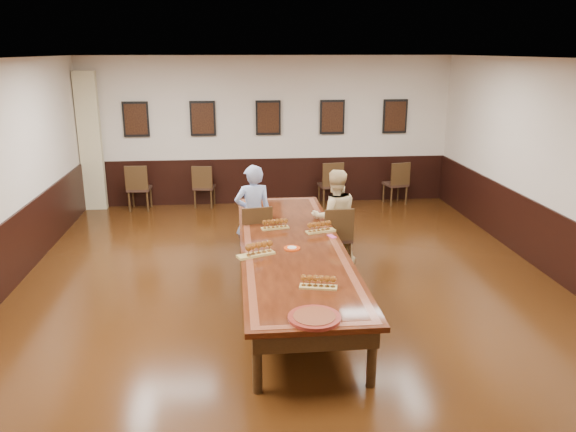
{
  "coord_description": "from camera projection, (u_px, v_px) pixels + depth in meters",
  "views": [
    {
      "loc": [
        -0.75,
        -7.24,
        3.31
      ],
      "look_at": [
        0.0,
        0.5,
        1.0
      ],
      "focal_mm": 35.0,
      "sensor_mm": 36.0,
      "label": 1
    }
  ],
  "objects": [
    {
      "name": "spare_chair_d",
      "position": [
        395.0,
        182.0,
        12.44
      ],
      "size": [
        0.55,
        0.58,
        0.96
      ],
      "primitive_type": null,
      "rotation": [
        0.0,
        0.0,
        3.36
      ],
      "color": "black",
      "rests_on": "floor"
    },
    {
      "name": "spare_chair_c",
      "position": [
        330.0,
        184.0,
        12.26
      ],
      "size": [
        0.52,
        0.56,
        1.0
      ],
      "primitive_type": null,
      "rotation": [
        0.0,
        0.0,
        3.26
      ],
      "color": "black",
      "rests_on": "floor"
    },
    {
      "name": "red_plate_grp",
      "position": [
        292.0,
        248.0,
        7.49
      ],
      "size": [
        0.22,
        0.22,
        0.03
      ],
      "color": "red",
      "rests_on": "conference_table"
    },
    {
      "name": "person_man",
      "position": [
        253.0,
        215.0,
        8.86
      ],
      "size": [
        0.64,
        0.47,
        1.61
      ],
      "primitive_type": "imported",
      "rotation": [
        0.0,
        0.0,
        3.3
      ],
      "color": "#4C6CBE",
      "rests_on": "floor"
    },
    {
      "name": "carved_platter",
      "position": [
        314.0,
        318.0,
        5.54
      ],
      "size": [
        0.67,
        0.67,
        0.04
      ],
      "color": "maroon",
      "rests_on": "conference_table"
    },
    {
      "name": "flight_d",
      "position": [
        318.0,
        282.0,
        6.25
      ],
      "size": [
        0.44,
        0.22,
        0.16
      ],
      "color": "#A98D46",
      "rests_on": "conference_table"
    },
    {
      "name": "flight_a",
      "position": [
        275.0,
        224.0,
        8.32
      ],
      "size": [
        0.43,
        0.2,
        0.15
      ],
      "color": "#A98D46",
      "rests_on": "conference_table"
    },
    {
      "name": "person_woman",
      "position": [
        335.0,
        217.0,
        8.88
      ],
      "size": [
        0.79,
        0.64,
        1.53
      ],
      "primitive_type": "imported",
      "rotation": [
        0.0,
        0.0,
        3.2
      ],
      "color": "beige",
      "rests_on": "floor"
    },
    {
      "name": "floor",
      "position": [
        291.0,
        294.0,
        7.92
      ],
      "size": [
        8.0,
        10.0,
        0.02
      ],
      "primitive_type": "cube",
      "color": "black",
      "rests_on": "ground"
    },
    {
      "name": "wall_back",
      "position": [
        268.0,
        131.0,
        12.24
      ],
      "size": [
        8.0,
        0.02,
        3.2
      ],
      "primitive_type": "cube",
      "color": "beige",
      "rests_on": "floor"
    },
    {
      "name": "curtain",
      "position": [
        90.0,
        142.0,
        11.76
      ],
      "size": [
        0.45,
        0.18,
        2.9
      ],
      "primitive_type": "cube",
      "color": "tan",
      "rests_on": "floor"
    },
    {
      "name": "wall_front",
      "position": [
        399.0,
        422.0,
        2.68
      ],
      "size": [
        8.0,
        0.02,
        3.2
      ],
      "primitive_type": "cube",
      "color": "beige",
      "rests_on": "floor"
    },
    {
      "name": "wainscoting",
      "position": [
        291.0,
        261.0,
        7.78
      ],
      "size": [
        8.0,
        10.0,
        1.0
      ],
      "color": "black",
      "rests_on": "floor"
    },
    {
      "name": "pink_phone",
      "position": [
        332.0,
        236.0,
        7.99
      ],
      "size": [
        0.12,
        0.17,
        0.01
      ],
      "primitive_type": "cube",
      "rotation": [
        0.0,
        0.0,
        0.35
      ],
      "color": "#D94893",
      "rests_on": "conference_table"
    },
    {
      "name": "spare_chair_a",
      "position": [
        139.0,
        187.0,
        11.97
      ],
      "size": [
        0.49,
        0.53,
        0.99
      ],
      "primitive_type": null,
      "rotation": [
        0.0,
        0.0,
        3.09
      ],
      "color": "black",
      "rests_on": "floor"
    },
    {
      "name": "ceiling",
      "position": [
        292.0,
        58.0,
        7.0
      ],
      "size": [
        8.0,
        10.0,
        0.02
      ],
      "primitive_type": "cube",
      "color": "white",
      "rests_on": "floor"
    },
    {
      "name": "chair_woman",
      "position": [
        336.0,
        236.0,
        8.86
      ],
      "size": [
        0.49,
        0.53,
        0.98
      ],
      "primitive_type": null,
      "rotation": [
        0.0,
        0.0,
        3.2
      ],
      "color": "black",
      "rests_on": "floor"
    },
    {
      "name": "spare_chair_b",
      "position": [
        204.0,
        186.0,
        12.22
      ],
      "size": [
        0.5,
        0.53,
        0.93
      ],
      "primitive_type": null,
      "rotation": [
        0.0,
        0.0,
        3.0
      ],
      "color": "black",
      "rests_on": "floor"
    },
    {
      "name": "flight_b",
      "position": [
        320.0,
        227.0,
        8.17
      ],
      "size": [
        0.46,
        0.25,
        0.16
      ],
      "color": "#A98D46",
      "rests_on": "conference_table"
    },
    {
      "name": "chair_man",
      "position": [
        255.0,
        235.0,
        8.85
      ],
      "size": [
        0.55,
        0.58,
        1.01
      ],
      "primitive_type": null,
      "rotation": [
        0.0,
        0.0,
        3.3
      ],
      "color": "black",
      "rests_on": "floor"
    },
    {
      "name": "conference_table",
      "position": [
        291.0,
        253.0,
        7.75
      ],
      "size": [
        1.4,
        5.0,
        0.76
      ],
      "color": "black",
      "rests_on": "floor"
    },
    {
      "name": "flight_c",
      "position": [
        257.0,
        250.0,
        7.23
      ],
      "size": [
        0.52,
        0.33,
        0.19
      ],
      "color": "#A98D46",
      "rests_on": "conference_table"
    },
    {
      "name": "posters",
      "position": [
        268.0,
        118.0,
        12.09
      ],
      "size": [
        6.14,
        0.04,
        0.74
      ],
      "color": "black",
      "rests_on": "wall_back"
    }
  ]
}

